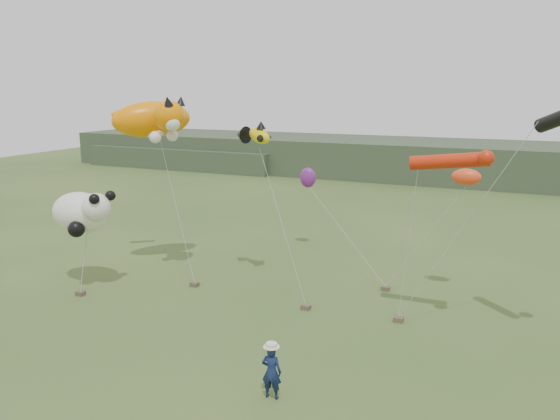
{
  "coord_description": "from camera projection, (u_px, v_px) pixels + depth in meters",
  "views": [
    {
      "loc": [
        8.46,
        -16.27,
        9.6
      ],
      "look_at": [
        -0.09,
        3.0,
        4.92
      ],
      "focal_mm": 35.0,
      "sensor_mm": 36.0,
      "label": 1
    }
  ],
  "objects": [
    {
      "name": "ground",
      "position": [
        249.0,
        357.0,
        19.95
      ],
      "size": [
        120.0,
        120.0,
        0.0
      ],
      "primitive_type": "plane",
      "color": "#385123",
      "rests_on": "ground"
    },
    {
      "name": "sandbag_anchors",
      "position": [
        269.0,
        298.0,
        25.4
      ],
      "size": [
        14.89,
        6.86,
        0.21
      ],
      "color": "brown",
      "rests_on": "ground"
    },
    {
      "name": "festival_attendant",
      "position": [
        272.0,
        372.0,
        17.18
      ],
      "size": [
        0.69,
        0.49,
        1.78
      ],
      "primitive_type": "imported",
      "rotation": [
        0.0,
        0.0,
        3.24
      ],
      "color": "#111E43",
      "rests_on": "ground"
    },
    {
      "name": "panda_kite",
      "position": [
        83.0,
        212.0,
        26.59
      ],
      "size": [
        3.58,
        2.32,
        2.23
      ],
      "color": "white",
      "rests_on": "ground"
    },
    {
      "name": "misc_kites",
      "position": [
        374.0,
        177.0,
        28.84
      ],
      "size": [
        10.6,
        5.31,
        2.31
      ],
      "color": "#ED401B",
      "rests_on": "ground"
    },
    {
      "name": "cat_kite",
      "position": [
        155.0,
        119.0,
        28.09
      ],
      "size": [
        5.49,
        4.4,
        2.34
      ],
      "color": "orange",
      "rests_on": "ground"
    },
    {
      "name": "tube_kites",
      "position": [
        511.0,
        139.0,
        20.0
      ],
      "size": [
        7.12,
        2.47,
        3.07
      ],
      "color": "black",
      "rests_on": "ground"
    },
    {
      "name": "headland",
      "position": [
        407.0,
        160.0,
        60.65
      ],
      "size": [
        90.0,
        13.0,
        4.0
      ],
      "color": "#2D3D28",
      "rests_on": "ground"
    },
    {
      "name": "fish_kite",
      "position": [
        253.0,
        135.0,
        26.5
      ],
      "size": [
        2.37,
        1.53,
        1.22
      ],
      "color": "yellow",
      "rests_on": "ground"
    }
  ]
}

